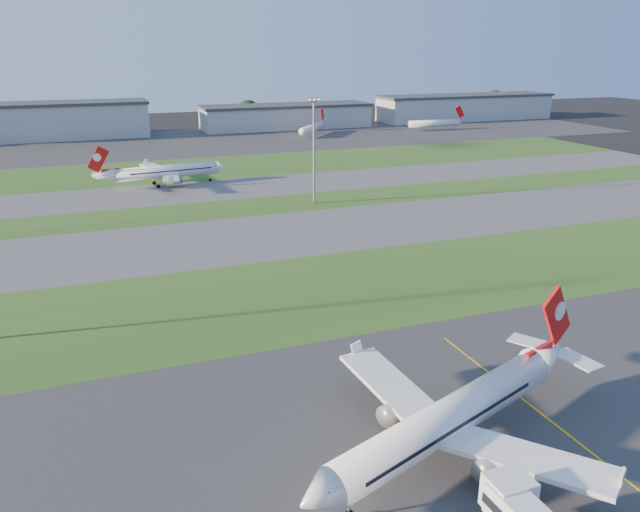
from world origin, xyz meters
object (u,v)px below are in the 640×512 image
mini_jet_near (313,128)px  light_mast_centre (314,144)px  airliner_taxiing (166,172)px  mini_jet_far (435,123)px  airliner_parked (450,418)px

mini_jet_near → light_mast_centre: 126.30m
airliner_taxiing → light_mast_centre: light_mast_centre is taller
mini_jet_near → mini_jet_far: (59.54, -3.79, 0.00)m
airliner_taxiing → mini_jet_far: airliner_taxiing is taller
mini_jet_far → light_mast_centre: size_ratio=1.11×
airliner_parked → mini_jet_far: bearing=39.2°
airliner_taxiing → mini_jet_far: (134.25, 79.79, -0.60)m
airliner_taxiing → mini_jet_far: size_ratio=1.24×
mini_jet_far → light_mast_centre: (-102.53, -114.41, 11.53)m
airliner_parked → airliner_taxiing: (-8.57, 134.51, -0.15)m
airliner_parked → mini_jet_near: bearing=52.7°
airliner_parked → mini_jet_near: 227.90m
airliner_parked → mini_jet_far: 248.44m
mini_jet_near → light_mast_centre: (-42.99, -118.19, 11.53)m
airliner_parked → mini_jet_near: (66.15, 218.08, -0.75)m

